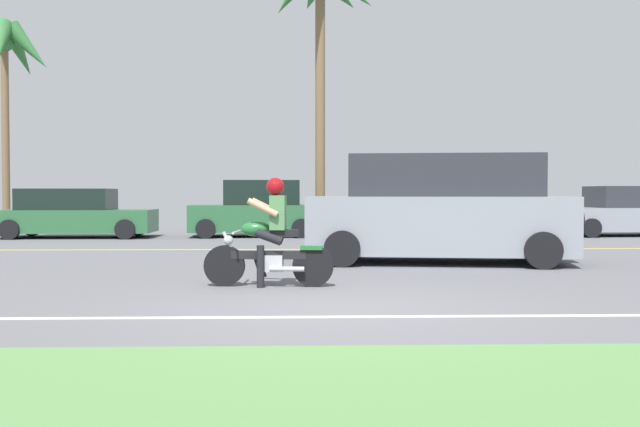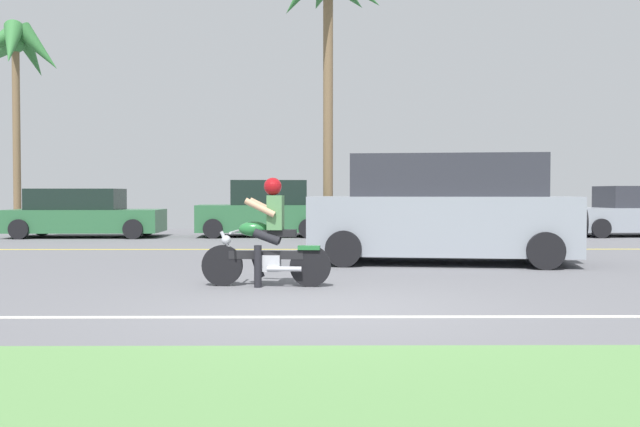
{
  "view_description": "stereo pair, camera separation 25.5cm",
  "coord_description": "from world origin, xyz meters",
  "px_view_note": "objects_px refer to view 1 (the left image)",
  "views": [
    {
      "loc": [
        -0.41,
        -7.96,
        1.3
      ],
      "look_at": [
        -0.06,
        3.49,
        0.97
      ],
      "focal_mm": 40.23,
      "sensor_mm": 36.0,
      "label": 1
    },
    {
      "loc": [
        -0.15,
        -7.97,
        1.3
      ],
      "look_at": [
        -0.06,
        3.49,
        0.97
      ],
      "focal_mm": 40.23,
      "sensor_mm": 36.0,
      "label": 2
    }
  ],
  "objects_px": {
    "motorcyclist": "(270,241)",
    "parked_car_2": "(433,212)",
    "suv_nearby": "(440,211)",
    "palm_tree_1": "(4,56)",
    "parked_car_1": "(256,211)",
    "parked_car_0": "(74,214)",
    "parked_car_3": "(623,213)"
  },
  "relations": [
    {
      "from": "motorcyclist",
      "to": "palm_tree_1",
      "type": "relative_size",
      "value": 0.26
    },
    {
      "from": "palm_tree_1",
      "to": "parked_car_0",
      "type": "bearing_deg",
      "value": -39.81
    },
    {
      "from": "motorcyclist",
      "to": "parked_car_1",
      "type": "relative_size",
      "value": 0.47
    },
    {
      "from": "palm_tree_1",
      "to": "parked_car_1",
      "type": "bearing_deg",
      "value": -14.64
    },
    {
      "from": "motorcyclist",
      "to": "parked_car_2",
      "type": "xyz_separation_m",
      "value": [
        4.47,
        11.59,
        0.07
      ]
    },
    {
      "from": "parked_car_0",
      "to": "parked_car_1",
      "type": "bearing_deg",
      "value": 3.29
    },
    {
      "from": "motorcyclist",
      "to": "suv_nearby",
      "type": "height_order",
      "value": "suv_nearby"
    },
    {
      "from": "suv_nearby",
      "to": "palm_tree_1",
      "type": "distance_m",
      "value": 16.48
    },
    {
      "from": "motorcyclist",
      "to": "parked_car_3",
      "type": "height_order",
      "value": "motorcyclist"
    },
    {
      "from": "motorcyclist",
      "to": "suv_nearby",
      "type": "bearing_deg",
      "value": 47.62
    },
    {
      "from": "suv_nearby",
      "to": "parked_car_1",
      "type": "bearing_deg",
      "value": 115.81
    },
    {
      "from": "motorcyclist",
      "to": "parked_car_0",
      "type": "relative_size",
      "value": 0.41
    },
    {
      "from": "parked_car_1",
      "to": "palm_tree_1",
      "type": "relative_size",
      "value": 0.56
    },
    {
      "from": "parked_car_0",
      "to": "parked_car_3",
      "type": "xyz_separation_m",
      "value": [
        16.33,
        0.43,
        0.03
      ]
    },
    {
      "from": "motorcyclist",
      "to": "parked_car_1",
      "type": "height_order",
      "value": "parked_car_1"
    },
    {
      "from": "suv_nearby",
      "to": "palm_tree_1",
      "type": "relative_size",
      "value": 0.75
    },
    {
      "from": "parked_car_0",
      "to": "palm_tree_1",
      "type": "relative_size",
      "value": 0.65
    },
    {
      "from": "suv_nearby",
      "to": "parked_car_0",
      "type": "relative_size",
      "value": 1.15
    },
    {
      "from": "parked_car_0",
      "to": "parked_car_1",
      "type": "distance_m",
      "value": 5.28
    },
    {
      "from": "parked_car_0",
      "to": "parked_car_2",
      "type": "distance_m",
      "value": 10.59
    },
    {
      "from": "parked_car_1",
      "to": "suv_nearby",
      "type": "bearing_deg",
      "value": -64.19
    },
    {
      "from": "suv_nearby",
      "to": "parked_car_1",
      "type": "xyz_separation_m",
      "value": [
        -3.88,
        8.02,
        -0.2
      ]
    },
    {
      "from": "parked_car_2",
      "to": "palm_tree_1",
      "type": "relative_size",
      "value": 0.58
    },
    {
      "from": "parked_car_1",
      "to": "palm_tree_1",
      "type": "bearing_deg",
      "value": 165.36
    },
    {
      "from": "palm_tree_1",
      "to": "motorcyclist",
      "type": "bearing_deg",
      "value": -56.17
    },
    {
      "from": "parked_car_2",
      "to": "parked_car_3",
      "type": "bearing_deg",
      "value": -1.1
    },
    {
      "from": "suv_nearby",
      "to": "motorcyclist",
      "type": "bearing_deg",
      "value": -132.38
    },
    {
      "from": "suv_nearby",
      "to": "parked_car_2",
      "type": "height_order",
      "value": "suv_nearby"
    },
    {
      "from": "palm_tree_1",
      "to": "suv_nearby",
      "type": "bearing_deg",
      "value": -40.08
    },
    {
      "from": "parked_car_1",
      "to": "palm_tree_1",
      "type": "height_order",
      "value": "palm_tree_1"
    },
    {
      "from": "suv_nearby",
      "to": "palm_tree_1",
      "type": "xyz_separation_m",
      "value": [
        -12.08,
        10.16,
        4.74
      ]
    },
    {
      "from": "suv_nearby",
      "to": "parked_car_2",
      "type": "distance_m",
      "value": 8.39
    }
  ]
}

